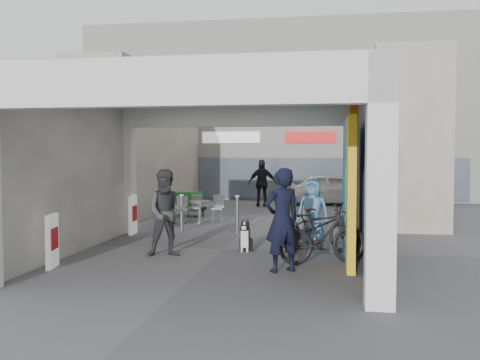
% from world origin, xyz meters
% --- Properties ---
extents(ground, '(90.00, 90.00, 0.00)m').
position_xyz_m(ground, '(0.00, 0.00, 0.00)').
color(ground, '#505055').
rests_on(ground, ground).
extents(arcade_canopy, '(6.40, 6.45, 6.40)m').
position_xyz_m(arcade_canopy, '(0.54, -0.82, 2.30)').
color(arcade_canopy, silver).
rests_on(arcade_canopy, ground).
extents(far_building, '(18.00, 4.08, 8.00)m').
position_xyz_m(far_building, '(-0.00, 13.99, 3.99)').
color(far_building, white).
rests_on(far_building, ground).
extents(plaza_bldg_left, '(2.00, 9.00, 5.00)m').
position_xyz_m(plaza_bldg_left, '(-4.50, 7.50, 2.50)').
color(plaza_bldg_left, '#BDB09D').
rests_on(plaza_bldg_left, ground).
extents(plaza_bldg_right, '(2.00, 9.00, 5.00)m').
position_xyz_m(plaza_bldg_right, '(4.50, 7.50, 2.50)').
color(plaza_bldg_right, '#BDB09D').
rests_on(plaza_bldg_right, ground).
extents(bollard_left, '(0.09, 0.09, 0.99)m').
position_xyz_m(bollard_left, '(-1.60, 2.38, 0.49)').
color(bollard_left, gray).
rests_on(bollard_left, ground).
extents(bollard_center, '(0.09, 0.09, 0.99)m').
position_xyz_m(bollard_center, '(-0.07, 2.32, 0.49)').
color(bollard_center, gray).
rests_on(bollard_center, ground).
extents(bollard_right, '(0.09, 0.09, 0.90)m').
position_xyz_m(bollard_right, '(1.67, 2.53, 0.45)').
color(bollard_right, gray).
rests_on(bollard_right, ground).
extents(advert_board_near, '(0.19, 0.56, 1.00)m').
position_xyz_m(advert_board_near, '(-2.75, -2.37, 0.51)').
color(advert_board_near, silver).
rests_on(advert_board_near, ground).
extents(advert_board_far, '(0.14, 0.55, 1.00)m').
position_xyz_m(advert_board_far, '(-2.75, 1.78, 0.51)').
color(advert_board_far, silver).
rests_on(advert_board_far, ground).
extents(cafe_set, '(1.35, 1.09, 0.81)m').
position_xyz_m(cafe_set, '(-1.63, 4.40, 0.29)').
color(cafe_set, '#98989D').
rests_on(cafe_set, ground).
extents(produce_stand, '(1.22, 0.66, 0.81)m').
position_xyz_m(produce_stand, '(-2.38, 5.76, 0.32)').
color(produce_stand, black).
rests_on(produce_stand, ground).
extents(crate_stack, '(0.49, 0.40, 0.56)m').
position_xyz_m(crate_stack, '(0.92, 7.82, 0.28)').
color(crate_stack, '#1A5C25').
rests_on(crate_stack, ground).
extents(border_collie, '(0.26, 0.50, 0.69)m').
position_xyz_m(border_collie, '(0.53, -0.10, 0.28)').
color(border_collie, black).
rests_on(border_collie, ground).
extents(man_with_dog, '(0.81, 0.75, 1.87)m').
position_xyz_m(man_with_dog, '(1.48, -1.99, 0.93)').
color(man_with_dog, black).
rests_on(man_with_dog, ground).
extents(man_back_turned, '(1.04, 0.91, 1.79)m').
position_xyz_m(man_back_turned, '(-0.97, -0.93, 0.90)').
color(man_back_turned, '#37383A').
rests_on(man_back_turned, ground).
extents(man_elderly, '(0.84, 0.63, 1.54)m').
position_xyz_m(man_elderly, '(1.94, 0.91, 0.77)').
color(man_elderly, '#5886AC').
rests_on(man_elderly, ground).
extents(man_crates, '(1.16, 0.68, 1.85)m').
position_xyz_m(man_crates, '(-0.27, 9.31, 0.93)').
color(man_crates, black).
rests_on(man_crates, ground).
extents(bicycle_front, '(2.15, 1.25, 1.07)m').
position_xyz_m(bicycle_front, '(2.01, 0.25, 0.53)').
color(bicycle_front, black).
rests_on(bicycle_front, ground).
extents(bicycle_rear, '(1.85, 1.23, 1.09)m').
position_xyz_m(bicycle_rear, '(2.20, -1.17, 0.54)').
color(bicycle_rear, black).
rests_on(bicycle_rear, ground).
extents(white_van, '(3.96, 2.13, 1.28)m').
position_xyz_m(white_van, '(2.52, 10.55, 0.64)').
color(white_van, white).
rests_on(white_van, ground).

